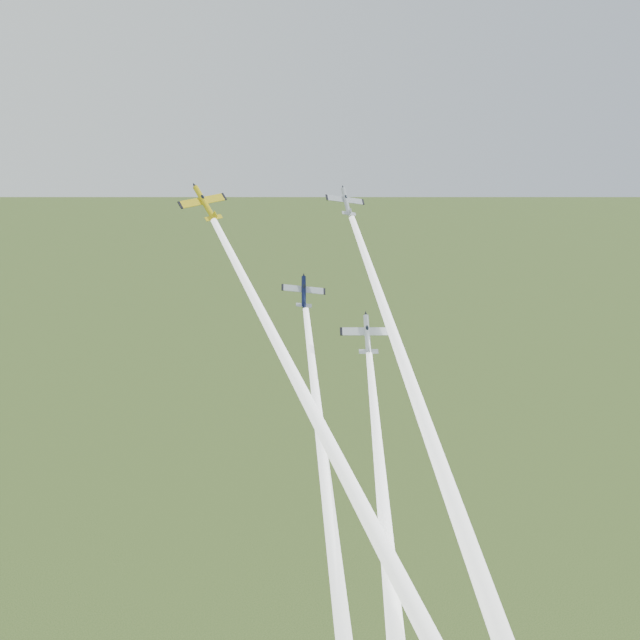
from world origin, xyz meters
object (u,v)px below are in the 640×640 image
at_px(plane_yellow, 205,203).
at_px(plane_navy, 304,292).
at_px(plane_silver_right, 346,201).
at_px(plane_silver_low, 367,334).

distance_m(plane_yellow, plane_navy, 20.93).
bearing_deg(plane_silver_right, plane_yellow, -175.76).
bearing_deg(plane_silver_low, plane_yellow, 164.99).
bearing_deg(plane_navy, plane_silver_low, -49.54).
bearing_deg(plane_silver_right, plane_silver_low, -101.63).
height_order(plane_yellow, plane_silver_low, plane_yellow).
height_order(plane_navy, plane_silver_right, plane_silver_right).
xyz_separation_m(plane_yellow, plane_silver_low, (19.01, -15.79, -19.06)).
xyz_separation_m(plane_navy, plane_silver_right, (9.31, 2.76, 13.33)).
relative_size(plane_navy, plane_silver_right, 1.04).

